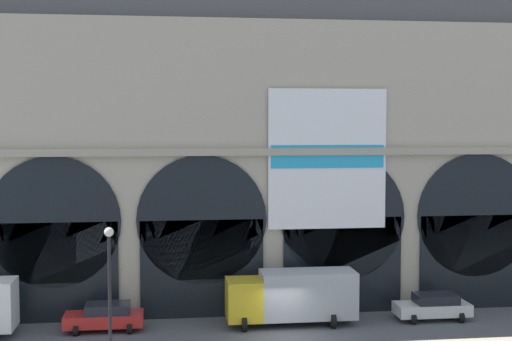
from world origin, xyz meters
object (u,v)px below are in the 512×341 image
box_truck_center (293,296)px  car_mideast (433,306)px  street_lamp_quayside (110,281)px  car_midwest (105,317)px

box_truck_center → car_mideast: box_truck_center is taller
box_truck_center → street_lamp_quayside: (-9.89, -7.03, 2.71)m
box_truck_center → street_lamp_quayside: street_lamp_quayside is taller
box_truck_center → street_lamp_quayside: bearing=-144.6°
car_mideast → street_lamp_quayside: bearing=-159.2°
box_truck_center → street_lamp_quayside: size_ratio=1.09×
car_midwest → box_truck_center: 10.76m
car_midwest → car_mideast: 19.20m
street_lamp_quayside → box_truck_center: bearing=35.4°
car_mideast → street_lamp_quayside: street_lamp_quayside is taller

